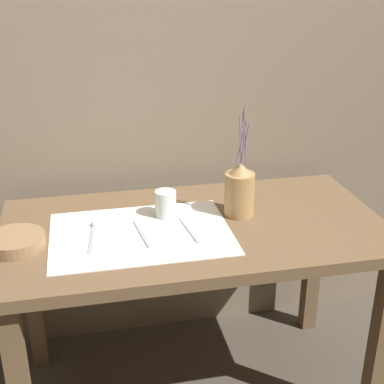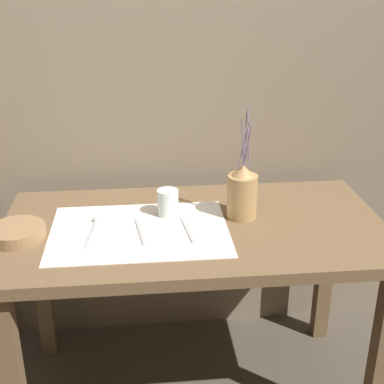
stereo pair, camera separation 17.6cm
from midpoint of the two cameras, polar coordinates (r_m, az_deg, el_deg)
The scene contains 9 objects.
stone_wall_back at distance 2.09m, azimuth 1.43°, elevation 14.20°, with size 7.00×0.06×2.40m.
wooden_table at distance 1.85m, azimuth 2.96°, elevation -6.23°, with size 1.30×0.68×0.71m.
linen_cloth at distance 1.76m, azimuth -2.79°, elevation -4.22°, with size 0.58×0.41×0.00m.
pitcher_with_flowers at distance 1.84m, azimuth 8.10°, elevation -0.15°, with size 0.10×0.10×0.39m.
wooden_bowl at distance 1.77m, azimuth -15.52°, elevation -4.28°, with size 0.18×0.18×0.04m.
glass_tumbler_near at distance 1.85m, azimuth 0.12°, elevation -1.19°, with size 0.07×0.07×0.09m.
spoon_inner at distance 1.80m, azimuth -7.69°, elevation -3.62°, with size 0.04×0.20×0.02m.
fork_outer at distance 1.75m, azimuth -2.69°, elevation -4.29°, with size 0.04×0.19×0.00m.
knife_center at distance 1.76m, azimuth 2.36°, elevation -4.07°, with size 0.04×0.19×0.00m.
Camera 2 is at (-0.17, -1.61, 1.53)m, focal length 50.00 mm.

